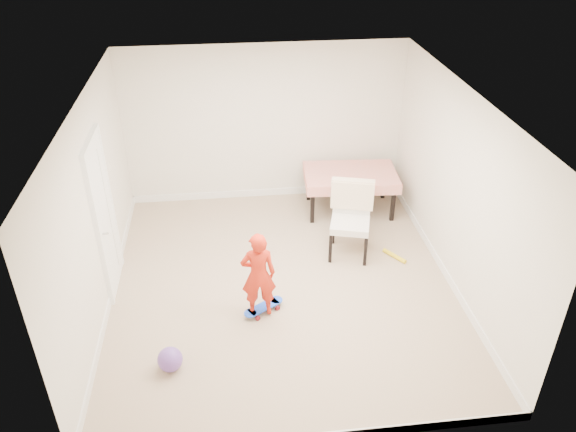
{
  "coord_description": "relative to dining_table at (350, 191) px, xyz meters",
  "views": [
    {
      "loc": [
        -0.63,
        -5.97,
        4.71
      ],
      "look_at": [
        0.1,
        0.2,
        0.95
      ],
      "focal_mm": 35.0,
      "sensor_mm": 36.0,
      "label": 1
    }
  ],
  "objects": [
    {
      "name": "wall_back",
      "position": [
        -1.3,
        0.62,
        0.96
      ],
      "size": [
        4.5,
        0.04,
        2.6
      ],
      "primitive_type": "cube",
      "color": "silver",
      "rests_on": "ground"
    },
    {
      "name": "baseboard_right",
      "position": [
        0.94,
        -1.86,
        -0.28
      ],
      "size": [
        0.02,
        5.0,
        0.12
      ],
      "primitive_type": "cube",
      "color": "white",
      "rests_on": "ground"
    },
    {
      "name": "ceiling",
      "position": [
        -1.3,
        -1.86,
        2.24
      ],
      "size": [
        4.5,
        5.0,
        0.04
      ],
      "primitive_type": "cube",
      "color": "white",
      "rests_on": "wall_back"
    },
    {
      "name": "ground",
      "position": [
        -1.3,
        -1.86,
        -0.34
      ],
      "size": [
        5.0,
        5.0,
        0.0
      ],
      "primitive_type": "plane",
      "color": "tan",
      "rests_on": "ground"
    },
    {
      "name": "balloon",
      "position": [
        -2.7,
        -3.22,
        -0.2
      ],
      "size": [
        0.28,
        0.28,
        0.28
      ],
      "primitive_type": "sphere",
      "color": "#6A45A5",
      "rests_on": "ground"
    },
    {
      "name": "baseboard_back",
      "position": [
        -1.3,
        0.63,
        -0.28
      ],
      "size": [
        4.5,
        0.02,
        0.12
      ],
      "primitive_type": "cube",
      "color": "white",
      "rests_on": "ground"
    },
    {
      "name": "wall_right",
      "position": [
        0.93,
        -1.86,
        0.96
      ],
      "size": [
        0.04,
        5.0,
        2.6
      ],
      "primitive_type": "cube",
      "color": "silver",
      "rests_on": "ground"
    },
    {
      "name": "foam_toy",
      "position": [
        0.37,
        -1.43,
        -0.31
      ],
      "size": [
        0.27,
        0.36,
        0.06
      ],
      "primitive_type": "cylinder",
      "rotation": [
        1.57,
        0.0,
        0.6
      ],
      "color": "yellow",
      "rests_on": "ground"
    },
    {
      "name": "skateboard",
      "position": [
        -1.6,
        -2.38,
        -0.3
      ],
      "size": [
        0.59,
        0.47,
        0.09
      ],
      "primitive_type": null,
      "rotation": [
        0.0,
        0.0,
        0.55
      ],
      "color": "blue",
      "rests_on": "ground"
    },
    {
      "name": "wall_left",
      "position": [
        -3.53,
        -1.86,
        0.96
      ],
      "size": [
        0.04,
        5.0,
        2.6
      ],
      "primitive_type": "cube",
      "color": "silver",
      "rests_on": "ground"
    },
    {
      "name": "door",
      "position": [
        -3.53,
        -1.56,
        0.69
      ],
      "size": [
        0.11,
        0.94,
        2.11
      ],
      "primitive_type": "cube",
      "color": "white",
      "rests_on": "ground"
    },
    {
      "name": "child",
      "position": [
        -1.65,
        -2.42,
        0.24
      ],
      "size": [
        0.43,
        0.28,
        1.16
      ],
      "primitive_type": "imported",
      "rotation": [
        0.0,
        0.0,
        3.15
      ],
      "color": "red",
      "rests_on": "ground"
    },
    {
      "name": "wall_front",
      "position": [
        -1.3,
        -4.34,
        0.96
      ],
      "size": [
        4.5,
        0.04,
        2.6
      ],
      "primitive_type": "cube",
      "color": "silver",
      "rests_on": "ground"
    },
    {
      "name": "dining_chair",
      "position": [
        -0.27,
        -1.25,
        0.21
      ],
      "size": [
        0.75,
        0.81,
        1.09
      ],
      "primitive_type": null,
      "rotation": [
        0.0,
        0.0,
        -0.27
      ],
      "color": "beige",
      "rests_on": "ground"
    },
    {
      "name": "baseboard_left",
      "position": [
        -3.54,
        -1.86,
        -0.28
      ],
      "size": [
        0.02,
        5.0,
        0.12
      ],
      "primitive_type": "cube",
      "color": "white",
      "rests_on": "ground"
    },
    {
      "name": "dining_table",
      "position": [
        0.0,
        0.0,
        0.0
      ],
      "size": [
        1.52,
        1.02,
        0.68
      ],
      "primitive_type": null,
      "rotation": [
        0.0,
        0.0,
        -0.07
      ],
      "color": "red",
      "rests_on": "ground"
    }
  ]
}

